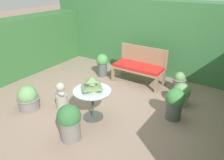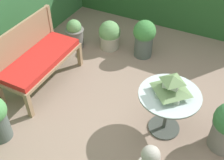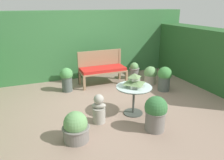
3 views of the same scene
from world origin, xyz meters
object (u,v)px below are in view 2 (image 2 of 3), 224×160
pagoda_birdhouse (171,87)px  potted_plant_bench_left (144,37)px  patio_table (169,102)px  potted_plant_patio_mid (75,34)px  potted_plant_path_edge (110,35)px  garden_bench (41,61)px

pagoda_birdhouse → potted_plant_bench_left: pagoda_birdhouse is taller
patio_table → potted_plant_bench_left: size_ratio=1.13×
potted_plant_patio_mid → potted_plant_bench_left: (0.27, -1.14, 0.10)m
pagoda_birdhouse → potted_plant_path_edge: (1.26, 1.41, -0.46)m
potted_plant_patio_mid → potted_plant_bench_left: 1.17m
potted_plant_bench_left → potted_plant_patio_mid: bearing=103.5°
potted_plant_patio_mid → potted_plant_path_edge: bearing=-67.6°
garden_bench → pagoda_birdhouse: size_ratio=3.48×
pagoda_birdhouse → patio_table: bearing=-63.4°
garden_bench → potted_plant_path_edge: potted_plant_path_edge is taller
garden_bench → patio_table: bearing=-90.3°
patio_table → garden_bench: bearing=89.7°
garden_bench → pagoda_birdhouse: 1.87m
patio_table → potted_plant_patio_mid: 2.23m
garden_bench → patio_table: patio_table is taller
garden_bench → potted_plant_patio_mid: size_ratio=2.56×
garden_bench → patio_table: (-0.01, -1.85, 0.06)m
potted_plant_bench_left → potted_plant_path_edge: bearing=94.7°
patio_table → potted_plant_path_edge: size_ratio=1.45×
potted_plant_path_edge → pagoda_birdhouse: bearing=-131.7°
pagoda_birdhouse → potted_plant_path_edge: bearing=48.3°
potted_plant_patio_mid → potted_plant_path_edge: potted_plant_patio_mid is taller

